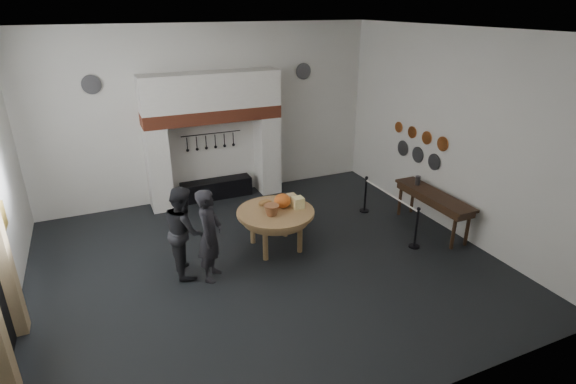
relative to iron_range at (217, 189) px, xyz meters
name	(u,v)px	position (x,y,z in m)	size (l,w,h in m)	color
floor	(266,263)	(0.00, -3.72, -0.25)	(9.00, 8.00, 0.02)	black
ceiling	(261,31)	(0.00, -3.72, 4.25)	(9.00, 8.00, 0.02)	silver
wall_back	(209,114)	(0.00, 0.28, 2.00)	(9.00, 0.02, 4.50)	silver
wall_front	(393,266)	(0.00, -7.72, 2.00)	(9.00, 0.02, 4.50)	silver
wall_right	(452,133)	(4.50, -3.72, 2.00)	(0.02, 8.00, 4.50)	silver
chimney_pier_left	(158,168)	(-1.48, -0.07, 0.82)	(0.55, 0.70, 2.15)	silver
chimney_pier_right	(267,154)	(1.48, -0.07, 0.82)	(0.55, 0.70, 2.15)	silver
hearth_brick_band	(212,115)	(0.00, -0.07, 2.06)	(3.50, 0.72, 0.32)	#9E442B
chimney_hood	(211,91)	(0.00, -0.07, 2.67)	(3.50, 0.70, 0.90)	silver
iron_range	(217,189)	(0.00, 0.00, 0.00)	(1.90, 0.45, 0.50)	black
utensil_rail	(211,134)	(0.00, 0.20, 1.50)	(0.02, 0.02, 1.60)	black
door_jamb_far	(3,262)	(-4.38, -4.02, 1.05)	(0.22, 0.30, 2.60)	tan
wall_plaque	(3,216)	(-4.45, -2.92, 1.35)	(0.05, 0.34, 0.44)	gold
work_table	(276,212)	(0.44, -3.18, 0.59)	(1.65, 1.65, 0.07)	tan
pumpkin	(282,201)	(0.64, -3.08, 0.78)	(0.36, 0.36, 0.31)	orange
cheese_block_big	(298,203)	(0.94, -3.23, 0.74)	(0.22, 0.22, 0.24)	#FCEA96
cheese_block_small	(291,198)	(0.92, -2.93, 0.72)	(0.18, 0.18, 0.20)	#D9BC82
wicker_basket	(272,210)	(0.29, -3.33, 0.73)	(0.32, 0.32, 0.22)	#9E603A
bread_loaf	(265,203)	(0.34, -2.83, 0.69)	(0.31, 0.18, 0.13)	#AB833C
visitor_near	(210,235)	(-1.13, -3.76, 0.67)	(0.67, 0.44, 1.84)	black
visitor_far	(184,231)	(-1.53, -3.36, 0.65)	(0.88, 0.68, 1.81)	black
side_table	(434,195)	(4.10, -3.85, 0.62)	(0.55, 2.20, 0.06)	#342013
pewter_jug	(418,180)	(4.10, -3.25, 0.76)	(0.12, 0.12, 0.22)	#46454A
copper_pan_a	(443,144)	(4.46, -3.52, 1.70)	(0.34, 0.34, 0.03)	#C6662D
copper_pan_b	(427,138)	(4.46, -2.97, 1.70)	(0.32, 0.32, 0.03)	#C6662D
copper_pan_c	(412,132)	(4.46, -2.42, 1.70)	(0.30, 0.30, 0.03)	#C6662D
copper_pan_d	(399,127)	(4.46, -1.87, 1.70)	(0.28, 0.28, 0.03)	#C6662D
pewter_plate_left	(434,162)	(4.46, -3.32, 1.20)	(0.40, 0.40, 0.03)	#4C4C51
pewter_plate_mid	(418,155)	(4.46, -2.72, 1.20)	(0.40, 0.40, 0.03)	#4C4C51
pewter_plate_right	(403,148)	(4.46, -2.12, 1.20)	(0.40, 0.40, 0.03)	#4C4C51
pewter_plate_back_left	(91,85)	(-2.70, 0.24, 2.95)	(0.44, 0.44, 0.03)	#4C4C51
pewter_plate_back_right	(303,71)	(2.70, 0.24, 2.95)	(0.44, 0.44, 0.03)	#4C4C51
barrier_post_near	(416,229)	(3.21, -4.40, 0.20)	(0.05, 0.05, 0.90)	black
barrier_post_far	(365,195)	(3.21, -2.40, 0.20)	(0.05, 0.05, 0.90)	black
barrier_rope	(390,195)	(3.21, -3.40, 0.60)	(0.04, 0.04, 2.00)	white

